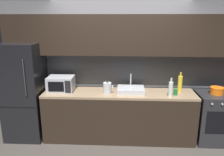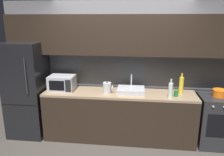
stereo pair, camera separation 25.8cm
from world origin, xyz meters
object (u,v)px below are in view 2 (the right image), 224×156
at_px(oven_range, 215,120).
at_px(microwave, 62,83).
at_px(kettle, 107,88).
at_px(cooking_pot, 220,93).
at_px(mug_green, 176,93).
at_px(wine_bottle_clear, 171,90).
at_px(wine_bottle_yellow, 181,85).
at_px(refrigerator, 27,90).

bearing_deg(oven_range, microwave, 179.59).
distance_m(oven_range, microwave, 2.81).
bearing_deg(kettle, oven_range, 1.90).
distance_m(microwave, cooking_pot, 2.76).
bearing_deg(oven_range, mug_green, -172.75).
bearing_deg(microwave, wine_bottle_clear, -6.04).
xyz_separation_m(microwave, mug_green, (2.03, -0.11, -0.08)).
height_order(microwave, wine_bottle_yellow, wine_bottle_yellow).
relative_size(wine_bottle_clear, wine_bottle_yellow, 0.90).
xyz_separation_m(refrigerator, kettle, (1.53, -0.06, 0.11)).
distance_m(refrigerator, kettle, 1.53).
height_order(microwave, mug_green, microwave).
bearing_deg(cooking_pot, refrigerator, -180.00).
height_order(wine_bottle_yellow, mug_green, wine_bottle_yellow).
bearing_deg(mug_green, microwave, 176.87).
xyz_separation_m(oven_range, wine_bottle_yellow, (-0.61, 0.08, 0.60)).
bearing_deg(refrigerator, wine_bottle_clear, -4.06).
relative_size(kettle, wine_bottle_clear, 0.67).
height_order(wine_bottle_clear, wine_bottle_yellow, wine_bottle_yellow).
relative_size(kettle, mug_green, 2.06).
xyz_separation_m(oven_range, mug_green, (-0.72, -0.09, 0.50)).
height_order(wine_bottle_clear, mug_green, wine_bottle_clear).
bearing_deg(kettle, mug_green, -1.37).
distance_m(refrigerator, wine_bottle_yellow, 2.82).
relative_size(wine_bottle_clear, cooking_pot, 1.44).
relative_size(oven_range, microwave, 1.96).
bearing_deg(kettle, wine_bottle_clear, -6.41).
bearing_deg(oven_range, refrigerator, 179.98).
xyz_separation_m(kettle, wine_bottle_yellow, (1.29, 0.14, 0.06)).
xyz_separation_m(refrigerator, mug_green, (2.71, -0.09, 0.07)).
bearing_deg(kettle, microwave, 174.44).
distance_m(oven_range, kettle, 1.98).
distance_m(oven_range, mug_green, 0.88).
bearing_deg(cooking_pot, kettle, -178.08).
xyz_separation_m(wine_bottle_yellow, mug_green, (-0.11, -0.17, -0.10)).
bearing_deg(wine_bottle_yellow, mug_green, -122.80).
bearing_deg(mug_green, wine_bottle_yellow, 57.20).
height_order(oven_range, kettle, kettle).
height_order(oven_range, mug_green, mug_green).
height_order(refrigerator, mug_green, refrigerator).
relative_size(microwave, wine_bottle_clear, 1.41).
height_order(kettle, wine_bottle_clear, wine_bottle_clear).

